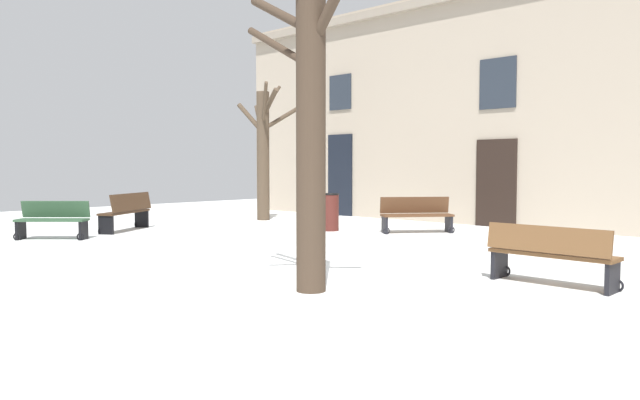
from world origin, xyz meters
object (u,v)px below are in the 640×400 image
object	(u,v)px
tree_foreground	(264,148)
litter_bin	(330,212)
bench_near_center_tree	(416,215)
bench_back_to_back_right	(551,254)
bench_back_to_back_left	(53,220)
tree_left_of_center	(308,113)
streetlamp	(317,143)
bench_far_corner	(127,211)

from	to	relation	value
tree_foreground	litter_bin	distance (m)	3.98
bench_near_center_tree	bench_back_to_back_right	bearing A→B (deg)	-90.98
bench_near_center_tree	bench_back_to_back_right	distance (m)	6.49
bench_back_to_back_left	bench_near_center_tree	xyz separation A→B (m)	(5.12, 6.55, 0.01)
tree_left_of_center	bench_near_center_tree	bearing A→B (deg)	112.94
streetlamp	bench_back_to_back_right	bearing A→B (deg)	-26.49
bench_far_corner	bench_back_to_back_right	bearing A→B (deg)	60.73
bench_near_center_tree	tree_foreground	bearing A→B (deg)	131.38
streetlamp	tree_left_of_center	bearing A→B (deg)	-47.36
streetlamp	litter_bin	size ratio (longest dim) A/B	3.95
tree_foreground	streetlamp	size ratio (longest dim) A/B	1.11
bench_back_to_back_right	bench_back_to_back_left	bearing A→B (deg)	14.73
tree_left_of_center	tree_foreground	world-z (taller)	tree_left_of_center
tree_left_of_center	tree_foreground	bearing A→B (deg)	141.51
litter_bin	bench_near_center_tree	bearing A→B (deg)	30.74
tree_left_of_center	bench_far_corner	world-z (taller)	tree_left_of_center
litter_bin	bench_near_center_tree	xyz separation A→B (m)	(1.83, 1.09, -0.03)
bench_back_to_back_left	bench_near_center_tree	size ratio (longest dim) A/B	0.87
bench_back_to_back_left	streetlamp	bearing A→B (deg)	30.26
litter_bin	bench_far_corner	size ratio (longest dim) A/B	0.52
tree_left_of_center	bench_back_to_back_left	xyz separation A→B (m)	(-7.93, 0.10, -1.84)
tree_left_of_center	bench_near_center_tree	world-z (taller)	tree_left_of_center
tree_left_of_center	bench_back_to_back_left	size ratio (longest dim) A/B	3.42
streetlamp	bench_back_to_back_right	distance (m)	9.22
bench_back_to_back_left	litter_bin	bearing A→B (deg)	16.34
streetlamp	bench_near_center_tree	xyz separation A→B (m)	(3.15, 0.17, -1.82)
litter_bin	bench_back_to_back_left	size ratio (longest dim) A/B	0.65
tree_foreground	streetlamp	world-z (taller)	tree_foreground
bench_far_corner	bench_near_center_tree	bearing A→B (deg)	98.35
streetlamp	litter_bin	xyz separation A→B (m)	(1.32, -0.91, -1.79)
tree_foreground	bench_back_to_back_left	xyz separation A→B (m)	(0.20, -6.37, -1.73)
tree_left_of_center	streetlamp	bearing A→B (deg)	132.64
tree_foreground	bench_far_corner	bearing A→B (deg)	-92.58
tree_left_of_center	bench_back_to_back_right	xyz separation A→B (m)	(2.13, 2.45, -1.84)
streetlamp	bench_far_corner	world-z (taller)	streetlamp
bench_back_to_back_left	tree_foreground	bearing A→B (deg)	49.21
streetlamp	tree_foreground	bearing A→B (deg)	-179.67
tree_left_of_center	bench_back_to_back_right	size ratio (longest dim) A/B	2.87
tree_foreground	tree_left_of_center	bearing A→B (deg)	-38.49
streetlamp	bench_far_corner	xyz separation A→B (m)	(-2.37, -4.39, -1.76)
tree_foreground	bench_far_corner	size ratio (longest dim) A/B	2.28
bench_back_to_back_right	tree_foreground	bearing A→B (deg)	-19.81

